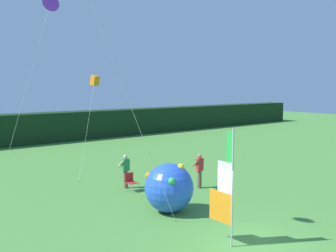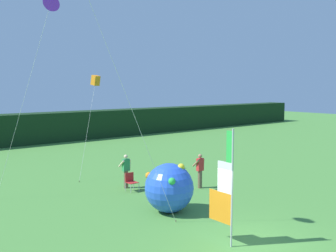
% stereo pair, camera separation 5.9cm
% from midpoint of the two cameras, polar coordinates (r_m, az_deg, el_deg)
% --- Properties ---
extents(ground_plane, '(120.00, 120.00, 0.00)m').
position_cam_midpoint_polar(ground_plane, '(13.49, 11.42, -16.78)').
color(ground_plane, '#478438').
extents(banner_flag, '(0.06, 1.03, 3.85)m').
position_cam_midpoint_polar(banner_flag, '(12.86, 8.32, -9.19)').
color(banner_flag, '#B7B7BC').
rests_on(banner_flag, ground).
extents(person_near_banner, '(0.55, 0.48, 1.72)m').
position_cam_midpoint_polar(person_near_banner, '(19.90, -6.36, -6.49)').
color(person_near_banner, brown).
rests_on(person_near_banner, ground).
extents(person_mid_field, '(0.55, 0.48, 1.75)m').
position_cam_midpoint_polar(person_mid_field, '(19.84, 4.58, -6.45)').
color(person_mid_field, brown).
rests_on(person_mid_field, ground).
extents(inflatable_balloon, '(2.03, 2.03, 2.04)m').
position_cam_midpoint_polar(inflatable_balloon, '(16.08, 0.05, -9.08)').
color(inflatable_balloon, blue).
rests_on(inflatable_balloon, ground).
extents(folding_chair, '(0.51, 0.51, 0.89)m').
position_cam_midpoint_polar(folding_chair, '(19.44, -5.62, -8.01)').
color(folding_chair, '#BCBCC1').
rests_on(folding_chair, ground).
extents(kite_orange_box_0, '(2.33, 2.08, 5.84)m').
position_cam_midpoint_polar(kite_orange_box_0, '(23.61, -10.81, 6.53)').
color(kite_orange_box_0, brown).
rests_on(kite_orange_box_0, ground).
extents(kite_purple_delta_1, '(2.78, 1.51, 9.26)m').
position_cam_midpoint_polar(kite_purple_delta_1, '(19.00, -17.13, 16.67)').
color(kite_purple_delta_1, brown).
rests_on(kite_purple_delta_1, ground).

